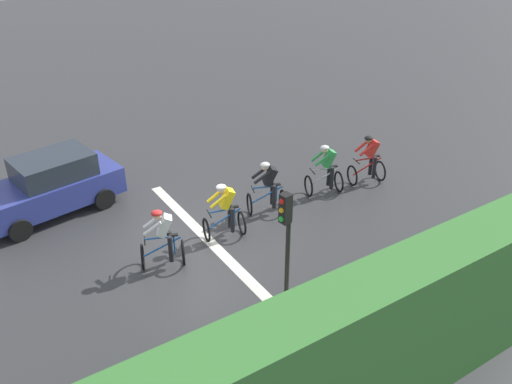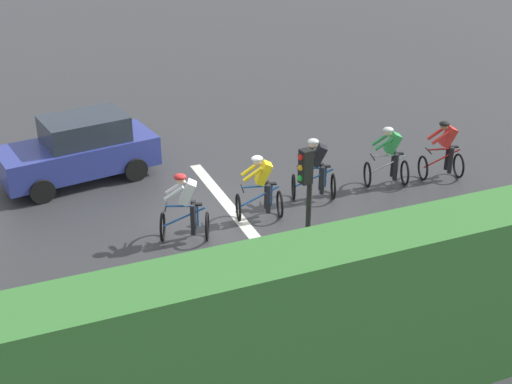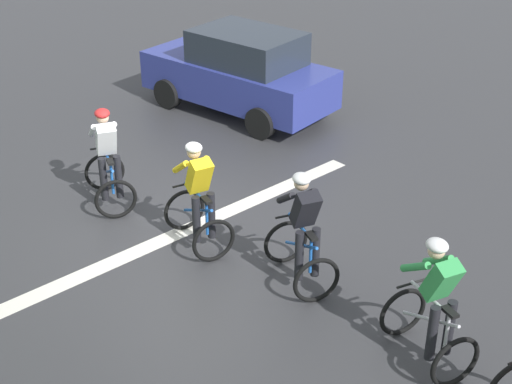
{
  "view_description": "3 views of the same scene",
  "coord_description": "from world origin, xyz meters",
  "px_view_note": "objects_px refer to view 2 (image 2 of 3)",
  "views": [
    {
      "loc": [
        11.3,
        -5.53,
        8.62
      ],
      "look_at": [
        -0.46,
        2.08,
        0.7
      ],
      "focal_mm": 38.71,
      "sensor_mm": 36.0,
      "label": 1
    },
    {
      "loc": [
        13.85,
        -5.12,
        8.01
      ],
      "look_at": [
        0.56,
        0.39,
        0.95
      ],
      "focal_mm": 48.55,
      "sensor_mm": 36.0,
      "label": 2
    },
    {
      "loc": [
        5.91,
        8.3,
        6.08
      ],
      "look_at": [
        -0.59,
        1.11,
        0.81
      ],
      "focal_mm": 52.34,
      "sensor_mm": 36.0,
      "label": 3
    }
  ],
  "objects_px": {
    "cyclist_fourth": "(261,189)",
    "car_navy": "(80,149)",
    "cyclist_second": "(389,158)",
    "traffic_light_near_crossing": "(306,206)",
    "cyclist_trailing": "(186,209)",
    "cyclist_mid": "(316,170)",
    "cyclist_lead": "(444,151)"
  },
  "relations": [
    {
      "from": "cyclist_trailing",
      "to": "traffic_light_near_crossing",
      "type": "height_order",
      "value": "traffic_light_near_crossing"
    },
    {
      "from": "cyclist_second",
      "to": "cyclist_trailing",
      "type": "bearing_deg",
      "value": -82.85
    },
    {
      "from": "cyclist_lead",
      "to": "cyclist_trailing",
      "type": "height_order",
      "value": "same"
    },
    {
      "from": "cyclist_second",
      "to": "car_navy",
      "type": "relative_size",
      "value": 0.38
    },
    {
      "from": "cyclist_fourth",
      "to": "car_navy",
      "type": "distance_m",
      "value": 5.35
    },
    {
      "from": "cyclist_trailing",
      "to": "cyclist_lead",
      "type": "bearing_deg",
      "value": 94.16
    },
    {
      "from": "cyclist_lead",
      "to": "cyclist_fourth",
      "type": "height_order",
      "value": "same"
    },
    {
      "from": "cyclist_second",
      "to": "traffic_light_near_crossing",
      "type": "bearing_deg",
      "value": -47.65
    },
    {
      "from": "cyclist_mid",
      "to": "traffic_light_near_crossing",
      "type": "bearing_deg",
      "value": -29.69
    },
    {
      "from": "car_navy",
      "to": "traffic_light_near_crossing",
      "type": "xyz_separation_m",
      "value": [
        7.64,
        2.94,
        1.35
      ]
    },
    {
      "from": "cyclist_mid",
      "to": "car_navy",
      "type": "relative_size",
      "value": 0.38
    },
    {
      "from": "cyclist_lead",
      "to": "cyclist_mid",
      "type": "xyz_separation_m",
      "value": [
        -0.21,
        -3.77,
        0.0
      ]
    },
    {
      "from": "cyclist_second",
      "to": "cyclist_fourth",
      "type": "relative_size",
      "value": 1.0
    },
    {
      "from": "cyclist_lead",
      "to": "cyclist_second",
      "type": "relative_size",
      "value": 1.0
    },
    {
      "from": "cyclist_second",
      "to": "traffic_light_near_crossing",
      "type": "relative_size",
      "value": 0.5
    },
    {
      "from": "cyclist_fourth",
      "to": "traffic_light_near_crossing",
      "type": "xyz_separation_m",
      "value": [
        3.68,
        -0.66,
        1.43
      ]
    },
    {
      "from": "cyclist_fourth",
      "to": "traffic_light_near_crossing",
      "type": "distance_m",
      "value": 4.01
    },
    {
      "from": "cyclist_lead",
      "to": "cyclist_trailing",
      "type": "distance_m",
      "value": 7.46
    },
    {
      "from": "cyclist_mid",
      "to": "traffic_light_near_crossing",
      "type": "distance_m",
      "value": 4.97
    },
    {
      "from": "cyclist_mid",
      "to": "cyclist_fourth",
      "type": "bearing_deg",
      "value": -75.18
    },
    {
      "from": "cyclist_trailing",
      "to": "car_navy",
      "type": "height_order",
      "value": "car_navy"
    },
    {
      "from": "cyclist_lead",
      "to": "traffic_light_near_crossing",
      "type": "distance_m",
      "value": 7.42
    },
    {
      "from": "cyclist_fourth",
      "to": "car_navy",
      "type": "xyz_separation_m",
      "value": [
        -3.96,
        -3.61,
        0.08
      ]
    },
    {
      "from": "cyclist_second",
      "to": "cyclist_trailing",
      "type": "relative_size",
      "value": 1.0
    },
    {
      "from": "cyclist_second",
      "to": "traffic_light_near_crossing",
      "type": "distance_m",
      "value": 6.27
    },
    {
      "from": "cyclist_second",
      "to": "cyclist_mid",
      "type": "distance_m",
      "value": 2.16
    },
    {
      "from": "cyclist_lead",
      "to": "cyclist_second",
      "type": "height_order",
      "value": "same"
    },
    {
      "from": "cyclist_trailing",
      "to": "traffic_light_near_crossing",
      "type": "distance_m",
      "value": 3.9
    },
    {
      "from": "cyclist_second",
      "to": "cyclist_fourth",
      "type": "bearing_deg",
      "value": -83.63
    },
    {
      "from": "cyclist_mid",
      "to": "cyclist_trailing",
      "type": "bearing_deg",
      "value": -78.45
    },
    {
      "from": "cyclist_second",
      "to": "cyclist_trailing",
      "type": "height_order",
      "value": "same"
    },
    {
      "from": "cyclist_mid",
      "to": "cyclist_trailing",
      "type": "relative_size",
      "value": 1.0
    }
  ]
}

